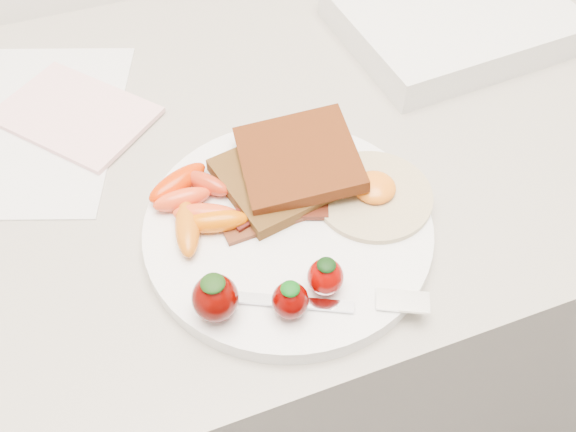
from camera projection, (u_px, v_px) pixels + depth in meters
name	position (u px, v px, depth m)	size (l,w,h in m)	color
counter	(271.00, 331.00, 1.05)	(2.00, 0.60, 0.90)	gray
plate	(288.00, 229.00, 0.60)	(0.27, 0.27, 0.02)	white
toast_lower	(279.00, 178.00, 0.62)	(0.10, 0.10, 0.01)	#462B11
toast_upper	(298.00, 159.00, 0.62)	(0.11, 0.11, 0.01)	#39170B
fried_egg	(374.00, 193.00, 0.61)	(0.14, 0.14, 0.02)	beige
bacon_strips	(274.00, 211.00, 0.60)	(0.10, 0.06, 0.01)	black
baby_carrots	(195.00, 206.00, 0.60)	(0.09, 0.12, 0.02)	#E7411B
strawberries	(263.00, 293.00, 0.52)	(0.13, 0.06, 0.05)	#490200
fork	(342.00, 301.00, 0.54)	(0.16, 0.08, 0.00)	silver
paper_sheet	(26.00, 125.00, 0.70)	(0.20, 0.27, 0.00)	white
notepad	(75.00, 114.00, 0.71)	(0.11, 0.16, 0.01)	#F6BCBF
appliance	(453.00, 19.00, 0.80)	(0.27, 0.21, 0.04)	white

